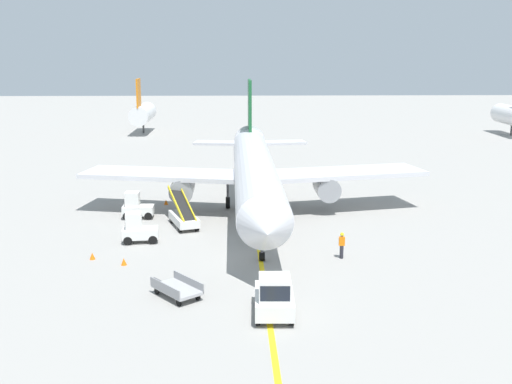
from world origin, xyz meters
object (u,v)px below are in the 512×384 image
Objects in this scene: safety_cone_nose_left at (166,202)px; safety_cone_wingtip_left at (92,256)px; belt_loader_forward_hold at (184,216)px; baggage_tug_by_cargo_door at (136,207)px; safety_cone_nose_right at (124,262)px; pushback_tug at (274,297)px; baggage_tug_near_wing at (138,229)px; baggage_cart_loaded at (177,289)px; ground_crew_marshaller at (342,245)px; airliner at (255,171)px.

safety_cone_wingtip_left is at bearing -101.77° from safety_cone_nose_left.
belt_loader_forward_hold is 11.68× the size of safety_cone_nose_left.
baggage_tug_by_cargo_door is at bearing 83.22° from safety_cone_wingtip_left.
safety_cone_nose_left is 1.00× the size of safety_cone_nose_right.
safety_cone_nose_right is at bearing 138.66° from pushback_tug.
belt_loader_forward_hold reaches higher than safety_cone_wingtip_left.
belt_loader_forward_hold reaches higher than baggage_tug_near_wing.
baggage_tug_by_cargo_door is 0.47× the size of belt_loader_forward_hold.
baggage_tug_by_cargo_door is at bearing 147.77° from belt_loader_forward_hold.
baggage_cart_loaded is (-5.06, 2.55, -0.53)m from pushback_tug.
baggage_tug_by_cargo_door is at bearing 100.23° from baggage_tug_near_wing.
baggage_tug_by_cargo_door is 5.53× the size of safety_cone_wingtip_left.
baggage_cart_loaded is at bearing -70.01° from baggage_tug_near_wing.
baggage_tug_by_cargo_door is 5.53× the size of safety_cone_nose_right.
baggage_tug_near_wing is at bearing 164.33° from ground_crew_marshaller.
baggage_tug_near_wing is 4.74m from safety_cone_nose_right.
baggage_cart_loaded is at bearing -86.55° from belt_loader_forward_hold.
pushback_tug is 5.69m from baggage_cart_loaded.
belt_loader_forward_hold is at bearing 54.97° from baggage_tug_near_wing.
baggage_tug_near_wing is (-8.20, -7.96, -2.49)m from airliner.
baggage_cart_loaded is 2.01× the size of ground_crew_marshaller.
baggage_tug_by_cargo_door is 16.98m from baggage_cart_loaded.
safety_cone_nose_left is at bearing 78.23° from safety_cone_wingtip_left.
airliner reaches higher than pushback_tug.
baggage_cart_loaded is (-4.60, -17.85, -2.95)m from airliner.
pushback_tug reaches higher than safety_cone_nose_left.
baggage_tug_near_wing reaches higher than safety_cone_wingtip_left.
safety_cone_wingtip_left is at bearing 179.23° from ground_crew_marshaller.
baggage_tug_by_cargo_door reaches higher than safety_cone_nose_left.
ground_crew_marshaller is 3.86× the size of safety_cone_nose_left.
safety_cone_nose_left is at bearing 86.54° from baggage_tug_near_wing.
safety_cone_nose_right is (-3.76, 5.20, -0.25)m from baggage_cart_loaded.
pushback_tug reaches higher than baggage_tug_by_cargo_door.
baggage_cart_loaded is at bearing 153.21° from pushback_tug.
airliner is at bearing -20.82° from safety_cone_nose_left.
safety_cone_nose_left is (0.66, 10.83, -0.71)m from baggage_tug_near_wing.
baggage_tug_by_cargo_door is 4.64m from belt_loader_forward_hold.
baggage_tug_by_cargo_door is 17.77m from ground_crew_marshaller.
baggage_tug_near_wing is 4.31m from safety_cone_wingtip_left.
safety_cone_wingtip_left is (-3.00, -14.38, 0.00)m from safety_cone_nose_left.
safety_cone_wingtip_left is (-1.18, -9.96, -0.71)m from baggage_tug_by_cargo_door.
airliner is 13.92× the size of baggage_tug_near_wing.
safety_cone_nose_right is at bearing -176.10° from ground_crew_marshaller.
ground_crew_marshaller is at bearing -66.04° from airliner.
baggage_cart_loaded is 7.78× the size of safety_cone_wingtip_left.
pushback_tug is at bearing -62.51° from baggage_tug_by_cargo_door.
baggage_tug_near_wing is 5.75× the size of safety_cone_nose_left.
pushback_tug reaches higher than ground_crew_marshaller.
safety_cone_nose_right and safety_cone_wingtip_left have the same top height.
baggage_tug_near_wing is 5.75× the size of safety_cone_wingtip_left.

